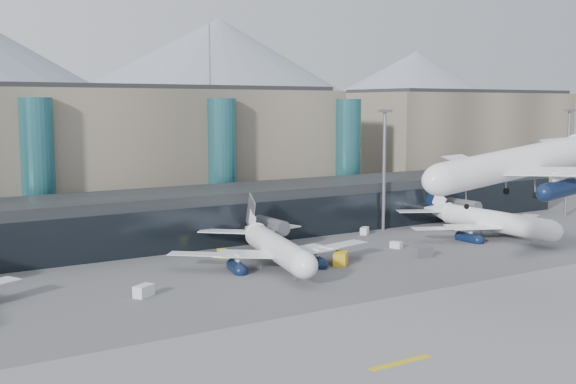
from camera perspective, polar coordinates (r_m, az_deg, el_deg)
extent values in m
plane|color=#515154|center=(101.15, 11.89, -8.49)|extent=(900.00, 900.00, 0.00)
cube|color=slate|center=(91.47, 18.55, -10.35)|extent=(400.00, 40.00, 0.04)
cube|color=gold|center=(77.66, 8.91, -13.17)|extent=(8.00, 1.00, 0.02)
cube|color=black|center=(146.40, -4.06, -1.59)|extent=(170.00, 18.00, 10.00)
cube|color=black|center=(138.87, -2.31, -2.46)|extent=(170.00, 0.40, 8.00)
cylinder|color=slate|center=(137.05, -1.87, -2.50)|extent=(2.80, 14.00, 2.80)
cube|color=slate|center=(137.57, -1.87, -3.73)|extent=(1.20, 1.20, 2.40)
cylinder|color=slate|center=(167.69, 13.03, -0.94)|extent=(2.80, 14.00, 2.80)
cube|color=slate|center=(168.11, 13.00, -1.95)|extent=(1.20, 1.20, 2.40)
cube|color=gray|center=(165.84, -17.05, 2.60)|extent=(130.00, 30.00, 30.00)
cube|color=black|center=(165.47, -17.24, 7.96)|extent=(123.50, 28.00, 1.00)
cube|color=gray|center=(228.71, 13.40, 3.82)|extent=(70.00, 30.00, 30.00)
cube|color=black|center=(228.45, 13.51, 7.70)|extent=(66.50, 28.00, 1.00)
cylinder|color=#245F65|center=(148.01, -19.13, 1.65)|extent=(6.40, 6.40, 28.00)
cylinder|color=#245F65|center=(161.79, -5.21, 2.42)|extent=(6.40, 6.40, 28.00)
cylinder|color=#245F65|center=(180.38, 4.75, 2.89)|extent=(6.40, 6.40, 28.00)
cylinder|color=slate|center=(178.20, -6.22, 10.54)|extent=(0.40, 0.40, 16.00)
cone|color=gray|center=(504.56, -5.41, 8.69)|extent=(340.00, 340.00, 85.00)
cone|color=gray|center=(607.46, 10.06, 7.60)|extent=(300.00, 300.00, 70.00)
cylinder|color=slate|center=(154.00, 7.60, 1.60)|extent=(0.70, 0.70, 25.00)
cube|color=slate|center=(153.35, 7.68, 6.37)|extent=(3.00, 1.20, 0.60)
cylinder|color=slate|center=(185.02, 21.21, 2.08)|extent=(0.70, 0.70, 25.00)
cube|color=slate|center=(184.49, 21.39, 6.04)|extent=(3.00, 1.20, 0.60)
cylinder|color=white|center=(103.41, 18.21, 3.04)|extent=(25.69, 5.02, 4.24)
ellipsoid|color=white|center=(94.20, 13.06, 2.86)|extent=(6.06, 4.42, 4.24)
cylinder|color=#0C1835|center=(99.49, 21.29, 1.12)|extent=(5.18, 2.49, 2.33)
cube|color=white|center=(110.98, 15.28, 3.02)|extent=(13.77, 19.11, 0.21)
cylinder|color=#0C1835|center=(108.58, 15.54, 1.79)|extent=(5.18, 2.49, 2.33)
cube|color=white|center=(119.30, 21.61, 3.58)|extent=(7.89, 10.06, 0.17)
cylinder|color=slate|center=(97.10, 14.66, 1.30)|extent=(0.17, 0.17, 3.39)
cylinder|color=black|center=(97.25, 14.63, 0.43)|extent=(0.76, 0.29, 0.75)
cylinder|color=black|center=(102.95, 19.59, 0.60)|extent=(0.98, 0.41, 0.97)
cylinder|color=black|center=(106.26, 17.49, 0.87)|extent=(0.98, 0.41, 0.97)
cylinder|color=white|center=(119.59, -1.15, -3.68)|extent=(10.07, 25.30, 4.15)
ellipsoid|color=white|center=(107.91, 0.82, -4.84)|extent=(5.43, 6.64, 4.15)
cone|color=white|center=(134.79, -3.17, -2.39)|extent=(5.75, 7.94, 4.15)
cube|color=white|center=(124.24, 2.56, -3.60)|extent=(18.72, 9.39, 0.21)
cylinder|color=#0C1835|center=(122.60, 1.85, -4.75)|extent=(3.42, 5.41, 2.28)
cube|color=white|center=(136.13, -1.13, -2.20)|extent=(9.89, 5.73, 0.17)
cube|color=white|center=(119.15, -5.52, -4.08)|extent=(17.73, 15.98, 0.21)
cylinder|color=#0C1835|center=(118.69, -4.34, -5.16)|extent=(3.42, 5.41, 2.28)
cube|color=white|center=(133.55, -5.25, -2.41)|extent=(9.31, 8.88, 0.17)
cube|color=slate|center=(134.63, -3.22, -0.97)|extent=(1.74, 6.07, 7.30)
cube|color=white|center=(133.78, -3.10, -1.56)|extent=(1.28, 4.09, 3.99)
cylinder|color=slate|center=(111.96, 0.19, -5.82)|extent=(0.17, 0.17, 3.32)
cylinder|color=black|center=(112.29, 0.19, -6.54)|extent=(0.43, 0.78, 0.74)
cylinder|color=black|center=(122.15, -0.17, -5.44)|extent=(0.59, 1.01, 0.95)
cylinder|color=black|center=(120.73, -2.43, -5.59)|extent=(0.59, 1.01, 0.95)
cylinder|color=white|center=(151.52, 15.40, -1.64)|extent=(4.26, 25.58, 4.24)
ellipsoid|color=white|center=(143.35, 19.18, -2.25)|extent=(4.24, 5.94, 4.24)
cone|color=white|center=(162.87, 11.13, -0.86)|extent=(4.24, 7.31, 4.24)
cube|color=white|center=(159.61, 17.12, -1.53)|extent=(19.18, 13.36, 0.21)
cylinder|color=#0C1835|center=(157.34, 16.97, -2.44)|extent=(2.33, 5.12, 2.33)
cube|color=white|center=(166.37, 12.41, -0.66)|extent=(10.10, 7.69, 0.17)
cube|color=white|center=(146.33, 12.45, -2.13)|extent=(19.18, 13.34, 0.21)
cylinder|color=#0C1835|center=(147.21, 13.44, -2.95)|extent=(2.33, 5.12, 2.33)
cube|color=white|center=(159.39, 9.80, -0.92)|extent=(10.10, 7.68, 0.17)
cube|color=#0C1835|center=(162.71, 11.07, 0.34)|extent=(0.26, 6.33, 7.46)
cube|color=white|center=(162.07, 11.32, -0.15)|extent=(0.30, 4.23, 4.08)
cylinder|color=slate|center=(146.17, 17.96, -3.13)|extent=(0.17, 0.17, 3.39)
cylinder|color=black|center=(146.43, 17.94, -3.70)|extent=(0.27, 0.75, 0.75)
cylinder|color=black|center=(154.77, 15.69, -3.06)|extent=(0.38, 0.97, 0.97)
cylinder|color=black|center=(151.08, 14.39, -3.26)|extent=(0.38, 0.97, 0.97)
cube|color=silver|center=(103.36, -11.32, -7.67)|extent=(3.36, 2.90, 1.65)
cube|color=gold|center=(127.25, -5.17, -4.86)|extent=(1.91, 2.66, 1.40)
cube|color=#4B4B50|center=(129.23, 10.62, -4.68)|extent=(3.46, 2.21, 1.79)
cube|color=silver|center=(149.87, 6.07, -3.06)|extent=(2.85, 2.68, 1.46)
cube|color=silver|center=(136.29, 8.54, -4.15)|extent=(1.86, 2.41, 1.24)
cube|color=gold|center=(121.25, 4.18, -5.26)|extent=(4.18, 4.23, 2.15)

